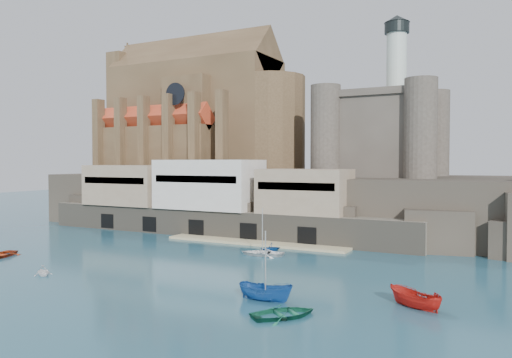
{
  "coord_description": "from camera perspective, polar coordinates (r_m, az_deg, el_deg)",
  "views": [
    {
      "loc": [
        37.63,
        -49.88,
        12.7
      ],
      "look_at": [
        -5.16,
        32.0,
        9.47
      ],
      "focal_mm": 35.0,
      "sensor_mm": 36.0,
      "label": 1
    }
  ],
  "objects": [
    {
      "name": "ground",
      "position": [
        63.76,
        -9.38,
        -9.51
      ],
      "size": [
        300.0,
        300.0,
        0.0
      ],
      "primitive_type": "plane",
      "color": "navy",
      "rests_on": "ground"
    },
    {
      "name": "promontory",
      "position": [
        97.25,
        4.61,
        -2.59
      ],
      "size": [
        100.0,
        36.0,
        10.0
      ],
      "color": "#2A251F",
      "rests_on": "ground"
    },
    {
      "name": "quay",
      "position": [
        87.48,
        -5.64,
        -2.36
      ],
      "size": [
        70.0,
        12.0,
        13.05
      ],
      "color": "#6B6456",
      "rests_on": "ground"
    },
    {
      "name": "church",
      "position": [
        110.99,
        -6.39,
        6.86
      ],
      "size": [
        47.0,
        25.93,
        30.51
      ],
      "color": "#4E3A24",
      "rests_on": "promontory"
    },
    {
      "name": "castle_keep",
      "position": [
        93.65,
        14.3,
        5.38
      ],
      "size": [
        21.2,
        21.2,
        29.3
      ],
      "color": "#453E36",
      "rests_on": "promontory"
    },
    {
      "name": "boat_1",
      "position": [
        61.61,
        -23.16,
        -10.06
      ],
      "size": [
        2.46,
        2.81,
        2.78
      ],
      "primitive_type": "imported",
      "rotation": [
        0.0,
        0.0,
        1.05
      ],
      "color": "white",
      "rests_on": "ground"
    },
    {
      "name": "boat_2",
      "position": [
        46.87,
        1.09,
        -13.72
      ],
      "size": [
        2.13,
        2.08,
        5.33
      ],
      "primitive_type": "imported",
      "rotation": [
        0.0,
        0.0,
        1.61
      ],
      "color": "#194B94",
      "rests_on": "ground"
    },
    {
      "name": "boat_3",
      "position": [
        42.41,
        3.23,
        -15.42
      ],
      "size": [
        3.79,
        3.48,
        5.59
      ],
      "primitive_type": "imported",
      "rotation": [
        0.0,
        0.0,
        2.43
      ],
      "color": "#186649",
      "rests_on": "ground"
    },
    {
      "name": "boat_5",
      "position": [
        46.8,
        17.68,
        -13.84
      ],
      "size": [
        2.61,
        2.59,
        5.14
      ],
      "primitive_type": "imported",
      "rotation": [
        0.0,
        0.0,
        4.28
      ],
      "color": "red",
      "rests_on": "ground"
    },
    {
      "name": "boat_6",
      "position": [
        68.45,
        0.74,
        -8.69
      ],
      "size": [
        2.05,
        4.36,
        5.88
      ],
      "primitive_type": "imported",
      "rotation": [
        0.0,
        0.0,
        4.92
      ],
      "color": "white",
      "rests_on": "ground"
    },
    {
      "name": "boat_7",
      "position": [
        71.81,
        1.66,
        -8.19
      ],
      "size": [
        2.78,
        2.85,
        2.87
      ],
      "primitive_type": "imported",
      "rotation": [
        0.0,
        0.0,
        5.45
      ],
      "color": "navy",
      "rests_on": "ground"
    }
  ]
}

